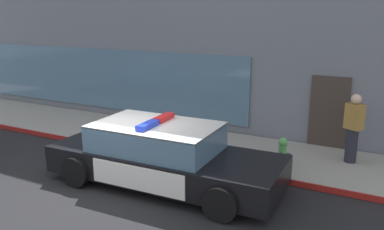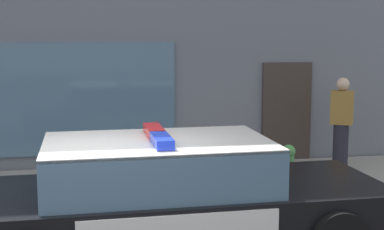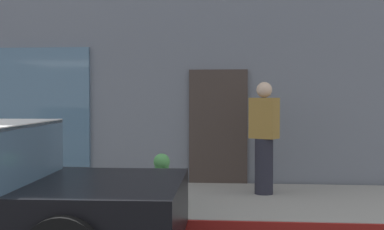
# 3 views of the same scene
# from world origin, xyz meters

# --- Properties ---
(ground) EXTENTS (48.00, 48.00, 0.00)m
(ground) POSITION_xyz_m (0.00, 0.00, 0.00)
(ground) COLOR black
(sidewalk) EXTENTS (48.00, 2.67, 0.15)m
(sidewalk) POSITION_xyz_m (0.00, 3.19, 0.07)
(sidewalk) COLOR gray
(sidewalk) RESTS_ON ground
(curb_red_paint) EXTENTS (28.80, 0.04, 0.14)m
(curb_red_paint) POSITION_xyz_m (0.00, 1.84, 0.08)
(curb_red_paint) COLOR maroon
(curb_red_paint) RESTS_ON ground
(police_cruiser) EXTENTS (5.24, 2.23, 1.49)m
(police_cruiser) POSITION_xyz_m (1.01, 0.61, 0.68)
(police_cruiser) COLOR black
(police_cruiser) RESTS_ON ground
(fire_hydrant) EXTENTS (0.34, 0.39, 0.73)m
(fire_hydrant) POSITION_xyz_m (3.21, 2.48, 0.50)
(fire_hydrant) COLOR #4C994C
(fire_hydrant) RESTS_ON sidewalk
(pedestrian_on_sidewalk) EXTENTS (0.48, 0.42, 1.71)m
(pedestrian_on_sidewalk) POSITION_xyz_m (4.62, 3.58, 1.01)
(pedestrian_on_sidewalk) COLOR #23232D
(pedestrian_on_sidewalk) RESTS_ON sidewalk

